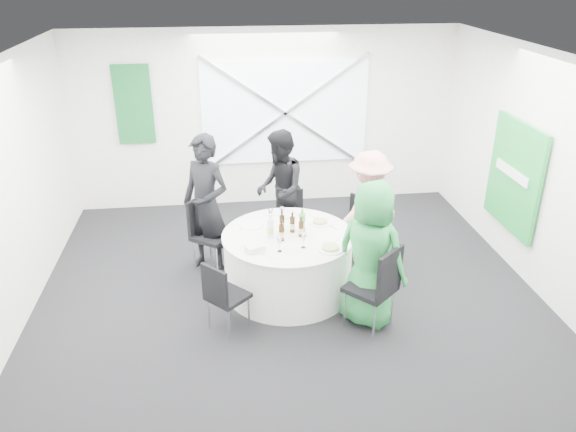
{
  "coord_description": "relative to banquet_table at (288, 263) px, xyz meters",
  "views": [
    {
      "loc": [
        -0.73,
        -5.64,
        3.73
      ],
      "look_at": [
        0.0,
        0.2,
        1.0
      ],
      "focal_mm": 35.0,
      "sensor_mm": 36.0,
      "label": 1
    }
  ],
  "objects": [
    {
      "name": "floor",
      "position": [
        0.0,
        -0.2,
        -0.38
      ],
      "size": [
        6.0,
        6.0,
        0.0
      ],
      "primitive_type": "plane",
      "color": "black",
      "rests_on": "ground"
    },
    {
      "name": "ceiling",
      "position": [
        0.0,
        -0.2,
        2.42
      ],
      "size": [
        6.0,
        6.0,
        0.0
      ],
      "primitive_type": "plane",
      "rotation": [
        3.14,
        0.0,
        0.0
      ],
      "color": "white",
      "rests_on": "wall_back"
    },
    {
      "name": "wall_back",
      "position": [
        0.0,
        2.8,
        1.02
      ],
      "size": [
        6.0,
        0.0,
        6.0
      ],
      "primitive_type": "plane",
      "rotation": [
        1.57,
        0.0,
        0.0
      ],
      "color": "silver",
      "rests_on": "floor"
    },
    {
      "name": "wall_front",
      "position": [
        0.0,
        -3.2,
        1.02
      ],
      "size": [
        6.0,
        0.0,
        6.0
      ],
      "primitive_type": "plane",
      "rotation": [
        -1.57,
        0.0,
        0.0
      ],
      "color": "silver",
      "rests_on": "floor"
    },
    {
      "name": "wall_left",
      "position": [
        -3.0,
        -0.2,
        1.02
      ],
      "size": [
        0.0,
        6.0,
        6.0
      ],
      "primitive_type": "plane",
      "rotation": [
        1.57,
        0.0,
        1.57
      ],
      "color": "silver",
      "rests_on": "floor"
    },
    {
      "name": "wall_right",
      "position": [
        3.0,
        -0.2,
        1.02
      ],
      "size": [
        0.0,
        6.0,
        6.0
      ],
      "primitive_type": "plane",
      "rotation": [
        1.57,
        0.0,
        -1.57
      ],
      "color": "silver",
      "rests_on": "floor"
    },
    {
      "name": "window_panel",
      "position": [
        0.3,
        2.76,
        1.12
      ],
      "size": [
        2.6,
        0.03,
        1.6
      ],
      "primitive_type": "cube",
      "color": "white",
      "rests_on": "wall_back"
    },
    {
      "name": "window_brace_a",
      "position": [
        0.3,
        2.72,
        1.12
      ],
      "size": [
        2.63,
        0.05,
        1.84
      ],
      "primitive_type": "cube",
      "rotation": [
        0.0,
        0.97,
        0.0
      ],
      "color": "silver",
      "rests_on": "window_panel"
    },
    {
      "name": "window_brace_b",
      "position": [
        0.3,
        2.72,
        1.12
      ],
      "size": [
        2.63,
        0.05,
        1.84
      ],
      "primitive_type": "cube",
      "rotation": [
        0.0,
        -0.97,
        0.0
      ],
      "color": "silver",
      "rests_on": "window_panel"
    },
    {
      "name": "green_banner",
      "position": [
        -2.0,
        2.75,
        1.32
      ],
      "size": [
        0.55,
        0.04,
        1.2
      ],
      "primitive_type": "cube",
      "color": "#115925",
      "rests_on": "wall_back"
    },
    {
      "name": "green_sign",
      "position": [
        2.94,
        0.4,
        0.82
      ],
      "size": [
        0.05,
        1.2,
        1.4
      ],
      "primitive_type": "cube",
      "color": "green",
      "rests_on": "wall_right"
    },
    {
      "name": "banquet_table",
      "position": [
        0.0,
        0.0,
        0.0
      ],
      "size": [
        1.56,
        1.56,
        0.76
      ],
      "color": "silver",
      "rests_on": "floor"
    },
    {
      "name": "chair_back",
      "position": [
        0.15,
        1.07,
        0.12
      ],
      "size": [
        0.44,
        0.45,
        0.85
      ],
      "rotation": [
        0.0,
        0.0,
        -0.14
      ],
      "color": "black",
      "rests_on": "floor"
    },
    {
      "name": "chair_back_left",
      "position": [
        -0.97,
        0.7,
        0.18
      ],
      "size": [
        0.61,
        0.61,
        0.96
      ],
      "rotation": [
        0.0,
        0.0,
        0.95
      ],
      "color": "black",
      "rests_on": "floor"
    },
    {
      "name": "chair_back_right",
      "position": [
        1.0,
        0.73,
        0.12
      ],
      "size": [
        0.54,
        0.54,
        0.85
      ],
      "rotation": [
        0.0,
        0.0,
        -0.93
      ],
      "color": "black",
      "rests_on": "floor"
    },
    {
      "name": "chair_front_right",
      "position": [
        0.85,
        -0.93,
        0.22
      ],
      "size": [
        0.65,
        0.65,
        1.02
      ],
      "rotation": [
        0.0,
        0.0,
        3.88
      ],
      "color": "black",
      "rests_on": "floor"
    },
    {
      "name": "chair_front_left",
      "position": [
        -0.79,
        -0.75,
        0.11
      ],
      "size": [
        0.54,
        0.54,
        0.84
      ],
      "rotation": [
        0.0,
        0.0,
        2.33
      ],
      "color": "black",
      "rests_on": "floor"
    },
    {
      "name": "person_man_back_left",
      "position": [
        -0.95,
        0.69,
        0.52
      ],
      "size": [
        0.78,
        0.73,
        1.8
      ],
      "primitive_type": "imported",
      "rotation": [
        0.0,
        0.0,
        -0.63
      ],
      "color": "black",
      "rests_on": "floor"
    },
    {
      "name": "person_man_back",
      "position": [
        0.04,
        1.25,
        0.44
      ],
      "size": [
        0.47,
        0.82,
        1.65
      ],
      "primitive_type": "imported",
      "rotation": [
        0.0,
        0.0,
        -1.61
      ],
      "color": "black",
      "rests_on": "floor"
    },
    {
      "name": "person_woman_pink",
      "position": [
        1.12,
        0.58,
        0.39
      ],
      "size": [
        1.1,
        0.87,
        1.54
      ],
      "primitive_type": "imported",
      "rotation": [
        0.0,
        0.0,
        -2.66
      ],
      "color": "pink",
      "rests_on": "floor"
    },
    {
      "name": "person_woman_green",
      "position": [
        0.8,
        -0.73,
        0.45
      ],
      "size": [
        0.96,
        0.94,
        1.67
      ],
      "primitive_type": "imported",
      "rotation": [
        0.0,
        0.0,
        2.4
      ],
      "color": "#24863D",
      "rests_on": "floor"
    },
    {
      "name": "plate_back",
      "position": [
        0.07,
        0.54,
        0.39
      ],
      "size": [
        0.25,
        0.25,
        0.01
      ],
      "color": "white",
      "rests_on": "banquet_table"
    },
    {
      "name": "plate_back_left",
      "position": [
        -0.41,
        0.29,
        0.39
      ],
      "size": [
        0.27,
        0.27,
        0.01
      ],
      "color": "white",
      "rests_on": "banquet_table"
    },
    {
      "name": "plate_back_right",
      "position": [
        0.43,
        0.25,
        0.4
      ],
      "size": [
        0.27,
        0.27,
        0.04
      ],
      "color": "white",
      "rests_on": "banquet_table"
    },
    {
      "name": "plate_front_right",
      "position": [
        0.42,
        -0.43,
        0.4
      ],
      "size": [
        0.3,
        0.3,
        0.04
      ],
      "color": "white",
      "rests_on": "banquet_table"
    },
    {
      "name": "plate_front_left",
      "position": [
        -0.41,
        -0.32,
        0.39
      ],
      "size": [
        0.25,
        0.25,
        0.01
      ],
      "color": "white",
      "rests_on": "banquet_table"
    },
    {
      "name": "napkin",
      "position": [
        -0.41,
        -0.36,
        0.42
      ],
      "size": [
        0.23,
        0.2,
        0.06
      ],
      "primitive_type": "cube",
      "rotation": [
        0.0,
        0.0,
        0.4
      ],
      "color": "silver",
      "rests_on": "plate_front_left"
    },
    {
      "name": "beer_bottle_a",
      "position": [
        -0.06,
        0.11,
        0.48
      ],
      "size": [
        0.06,
        0.06,
        0.26
      ],
      "color": "#351E09",
      "rests_on": "banquet_table"
    },
    {
      "name": "beer_bottle_b",
      "position": [
        0.06,
        0.06,
        0.48
      ],
      "size": [
        0.06,
        0.06,
        0.25
      ],
      "color": "#351E09",
      "rests_on": "banquet_table"
    },
    {
      "name": "beer_bottle_c",
      "position": [
        0.15,
        -0.07,
        0.47
      ],
      "size": [
        0.06,
        0.06,
        0.25
      ],
      "color": "#351E09",
      "rests_on": "banquet_table"
    },
    {
      "name": "beer_bottle_d",
      "position": [
        -0.09,
        -0.14,
        0.48
      ],
      "size": [
        0.06,
        0.06,
        0.26
      ],
      "color": "#351E09",
      "rests_on": "banquet_table"
    },
    {
      "name": "green_water_bottle",
      "position": [
        0.18,
        0.07,
        0.49
      ],
      "size": [
        0.08,
        0.08,
        0.29
      ],
      "color": "green",
      "rests_on": "banquet_table"
    },
    {
      "name": "clear_water_bottle",
      "position": [
        -0.21,
        -0.05,
        0.5
      ],
      "size": [
        0.08,
        0.08,
        0.3
      ],
      "color": "silver",
      "rests_on": "banquet_table"
    },
    {
      "name": "wine_glass_a",
      "position": [
        -0.14,
        -0.4,
        0.5
      ],
      "size": [
        0.07,
        0.07,
        0.17
      ],
      "color": "white",
      "rests_on": "banquet_table"
    },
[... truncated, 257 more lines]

